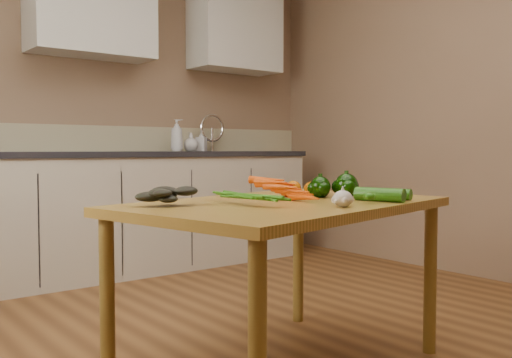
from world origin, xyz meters
The scene contains 18 objects.
room centered at (0.00, 0.17, 1.25)m, with size 4.04×5.04×2.64m.
counter_run centered at (0.21, 2.19, 0.46)m, with size 2.84×0.64×1.14m.
upper_cabinets centered at (0.51, 2.32, 1.95)m, with size 2.15×0.35×0.70m.
table centered at (-0.24, 0.00, 0.63)m, with size 1.46×1.09×0.70m.
soap_bottle_a centered at (0.58, 2.27, 1.03)m, with size 0.10×0.10×0.26m, color silver.
soap_bottle_b centered at (0.85, 2.34, 0.99)m, with size 0.08×0.08×0.18m, color silver.
soap_bottle_c centered at (0.73, 2.31, 0.98)m, with size 0.12×0.12×0.15m, color silver.
carrot_bunch centered at (-0.28, 0.03, 0.74)m, with size 0.24×0.19×0.07m, color #E74C05, non-canonical shape.
leafy_greens centered at (-0.71, 0.14, 0.75)m, with size 0.19×0.17×0.09m, color black, non-canonical shape.
garlic_bulb centered at (-0.22, -0.30, 0.74)m, with size 0.07×0.07×0.06m, color beige.
pepper_a centered at (0.01, 0.05, 0.75)m, with size 0.09×0.09×0.09m, color black.
pepper_b centered at (0.09, 0.13, 0.75)m, with size 0.09×0.09×0.09m, color black.
pepper_c centered at (0.10, -0.02, 0.76)m, with size 0.11×0.11×0.11m, color black.
tomato_a centered at (-0.08, 0.16, 0.73)m, with size 0.06×0.06×0.06m, color #8F020A.
tomato_b centered at (0.04, 0.26, 0.74)m, with size 0.07×0.07×0.06m, color #BA5604.
tomato_c centered at (0.07, 0.17, 0.74)m, with size 0.07×0.07×0.06m, color #BA5604.
zucchini_a centered at (0.17, -0.20, 0.73)m, with size 0.05×0.05×0.19m, color #174D08.
zucchini_b centered at (0.06, -0.24, 0.73)m, with size 0.06×0.06×0.20m, color #174D08.
Camera 1 is at (-1.75, -1.74, 0.92)m, focal length 40.00 mm.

